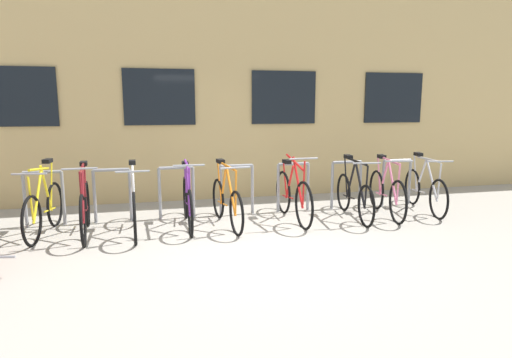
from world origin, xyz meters
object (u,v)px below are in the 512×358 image
at_px(bicycle_orange, 227,202).
at_px(bicycle_white, 134,206).
at_px(bicycle_red, 293,196).
at_px(bicycle_purple, 188,201).
at_px(bicycle_yellow, 44,208).
at_px(bicycle_silver, 425,189).
at_px(bicycle_maroon, 85,208).
at_px(bicycle_black, 354,195).
at_px(bicycle_pink, 387,193).

distance_m(bicycle_orange, bicycle_white, 1.37).
distance_m(bicycle_orange, bicycle_red, 1.09).
relative_size(bicycle_purple, bicycle_white, 1.00).
bearing_deg(bicycle_yellow, bicycle_silver, 0.02).
distance_m(bicycle_maroon, bicycle_yellow, 0.59).
height_order(bicycle_silver, bicycle_yellow, bicycle_yellow).
xyz_separation_m(bicycle_red, bicycle_black, (1.03, -0.08, -0.02)).
height_order(bicycle_red, bicycle_white, bicycle_red).
bearing_deg(bicycle_maroon, bicycle_silver, 1.49).
bearing_deg(bicycle_yellow, bicycle_orange, -2.82).
relative_size(bicycle_orange, bicycle_red, 0.97).
height_order(bicycle_maroon, bicycle_pink, bicycle_maroon).
relative_size(bicycle_orange, bicycle_purple, 0.96).
bearing_deg(bicycle_orange, bicycle_pink, -0.34).
relative_size(bicycle_silver, bicycle_yellow, 1.05).
height_order(bicycle_silver, bicycle_white, bicycle_white).
distance_m(bicycle_maroon, bicycle_black, 4.17).
height_order(bicycle_pink, bicycle_silver, bicycle_pink).
bearing_deg(bicycle_orange, bicycle_black, -0.62).
distance_m(bicycle_orange, bicycle_yellow, 2.63).
bearing_deg(bicycle_white, bicycle_orange, 3.12).
height_order(bicycle_pink, bicycle_white, bicycle_white).
distance_m(bicycle_red, bicycle_black, 1.04).
bearing_deg(bicycle_pink, bicycle_red, 177.25).
height_order(bicycle_orange, bicycle_silver, bicycle_orange).
relative_size(bicycle_maroon, bicycle_purple, 0.99).
distance_m(bicycle_orange, bicycle_silver, 3.54).
height_order(bicycle_orange, bicycle_pink, bicycle_pink).
bearing_deg(bicycle_orange, bicycle_yellow, 177.18).
relative_size(bicycle_maroon, bicycle_yellow, 1.06).
distance_m(bicycle_maroon, bicycle_orange, 2.05).
distance_m(bicycle_maroon, bicycle_silver, 5.60).
xyz_separation_m(bicycle_silver, bicycle_yellow, (-6.16, -0.00, 0.01)).
bearing_deg(bicycle_orange, bicycle_purple, 169.15).
bearing_deg(bicycle_silver, bicycle_purple, -179.74).
bearing_deg(bicycle_red, bicycle_silver, 1.62).
relative_size(bicycle_maroon, bicycle_pink, 1.03).
bearing_deg(bicycle_yellow, bicycle_purple, -0.47).
height_order(bicycle_silver, bicycle_red, bicycle_red).
bearing_deg(bicycle_purple, bicycle_maroon, -175.05).
bearing_deg(bicycle_white, bicycle_silver, 2.40).
bearing_deg(bicycle_purple, bicycle_silver, 0.26).
height_order(bicycle_red, bicycle_yellow, bicycle_red).
relative_size(bicycle_orange, bicycle_yellow, 1.03).
bearing_deg(bicycle_pink, bicycle_maroon, 179.98).
bearing_deg(bicycle_silver, bicycle_white, -177.60).
xyz_separation_m(bicycle_orange, bicycle_silver, (3.54, 0.13, 0.00)).
bearing_deg(bicycle_red, bicycle_pink, -2.75).
xyz_separation_m(bicycle_yellow, bicycle_white, (1.25, -0.20, 0.01)).
bearing_deg(bicycle_white, bicycle_black, 0.85).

